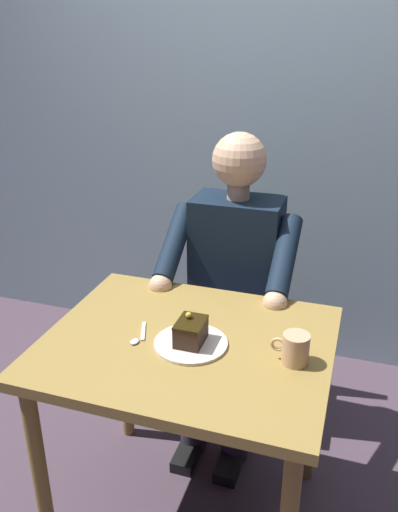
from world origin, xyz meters
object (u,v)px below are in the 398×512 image
cake_slice (191,331)px  dessert_spoon (139,336)px  chair (240,305)px  seated_person (231,286)px  coffee_cup (295,348)px  dining_table (188,367)px

cake_slice → dessert_spoon: bearing=4.2°
chair → seated_person: (-0.00, 0.17, 0.18)m
seated_person → coffee_cup: bearing=121.3°
seated_person → dining_table: bearing=90.0°
chair → coffee_cup: (-0.34, 0.73, 0.30)m
dining_table → cake_slice: bearing=130.5°
chair → dessert_spoon: bearing=78.5°
coffee_cup → chair: bearing=-65.0°
seated_person → cake_slice: seated_person is taller
coffee_cup → dessert_spoon: coffee_cup is taller
chair → coffee_cup: 0.86m
seated_person → cake_slice: (-0.02, 0.57, 0.12)m
dining_table → coffee_cup: bearing=177.5°
chair → dessert_spoon: (0.15, 0.75, 0.25)m
seated_person → coffee_cup: 0.66m
dining_table → cake_slice: cake_slice is taller
cake_slice → seated_person: bearing=-88.1°
cake_slice → chair: bearing=-88.5°
dining_table → dessert_spoon: (0.15, 0.03, 0.11)m
coffee_cup → dining_table: bearing=-2.5°
chair → cake_slice: size_ratio=8.14×
chair → dessert_spoon: chair is taller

